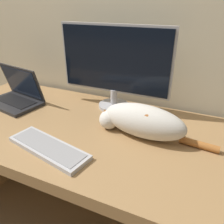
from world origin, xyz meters
name	(u,v)px	position (x,y,z in m)	size (l,w,h in m)	color
wall_back	(102,8)	(0.00, 0.84, 1.30)	(6.40, 0.06, 2.60)	beige
desk	(70,146)	(0.00, 0.39, 0.60)	(1.57, 0.78, 0.76)	#A37A4C
monitor	(114,65)	(0.15, 0.67, 1.02)	(0.65, 0.18, 0.48)	#B2B2B7
laptop	(16,96)	(-0.43, 0.47, 0.81)	(0.37, 0.27, 0.23)	#232326
external_keyboard	(48,148)	(0.06, 0.16, 0.77)	(0.42, 0.20, 0.02)	#BCBCC1
cat	(142,120)	(0.40, 0.43, 0.84)	(0.57, 0.20, 0.16)	silver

